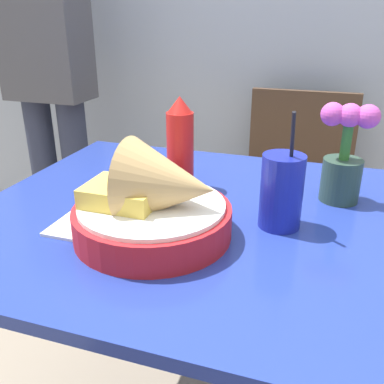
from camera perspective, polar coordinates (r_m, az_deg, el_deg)
dining_table at (r=0.94m, az=3.55°, el=-8.94°), size 1.04×0.81×0.74m
chair_far_window at (r=1.69m, az=13.57°, el=0.87°), size 0.40×0.40×0.85m
food_basket at (r=0.78m, az=-4.58°, el=-1.70°), size 0.29×0.29×0.19m
ketchup_bottle at (r=1.00m, az=-1.59°, el=6.39°), size 0.06×0.06×0.22m
drink_cup at (r=0.84m, az=11.82°, el=-0.22°), size 0.08×0.08×0.23m
flower_vase at (r=0.98m, az=19.60°, el=4.32°), size 0.12×0.08×0.22m
napkin at (r=0.86m, az=-12.54°, el=-4.42°), size 0.17×0.13×0.01m
person_standing at (r=1.80m, az=-18.83°, el=16.54°), size 0.32×0.18×1.66m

